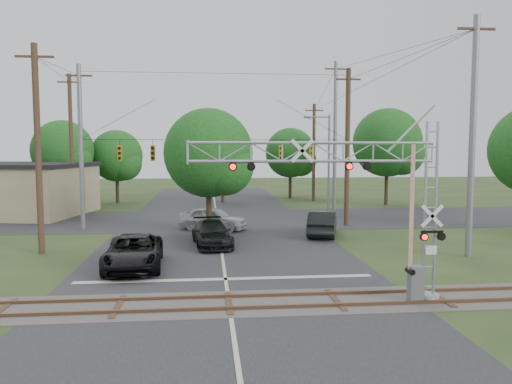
{
  "coord_description": "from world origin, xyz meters",
  "views": [
    {
      "loc": [
        -0.76,
        -15.86,
        5.72
      ],
      "look_at": [
        1.53,
        7.5,
        3.65
      ],
      "focal_mm": 35.0,
      "sensor_mm": 36.0,
      "label": 1
    }
  ],
  "objects": [
    {
      "name": "treeline",
      "position": [
        1.76,
        30.78,
        5.5
      ],
      "size": [
        53.96,
        30.45,
        9.71
      ],
      "color": "#39291A",
      "rests_on": "ground"
    },
    {
      "name": "streetlight",
      "position": [
        9.38,
        25.75,
        4.78
      ],
      "size": [
        2.28,
        0.24,
        8.54
      ],
      "color": "slate",
      "rests_on": "ground"
    },
    {
      "name": "traffic_signal_span",
      "position": [
        0.88,
        20.0,
        5.68
      ],
      "size": [
        19.34,
        0.36,
        11.5
      ],
      "color": "slate",
      "rests_on": "ground"
    },
    {
      "name": "utility_poles",
      "position": [
        2.69,
        23.01,
        6.14
      ],
      "size": [
        27.41,
        28.56,
        13.57
      ],
      "color": "#3C2B1C",
      "rests_on": "ground"
    },
    {
      "name": "suv_dark",
      "position": [
        6.76,
        15.98,
        0.81
      ],
      "size": [
        3.02,
        5.19,
        1.62
      ],
      "primitive_type": "imported",
      "rotation": [
        0.0,
        0.0,
        2.86
      ],
      "color": "black",
      "rests_on": "ground"
    },
    {
      "name": "railroad_track",
      "position": [
        0.0,
        2.0,
        0.03
      ],
      "size": [
        90.0,
        3.2,
        0.17
      ],
      "color": "#4F4C45",
      "rests_on": "ground"
    },
    {
      "name": "pickup_black",
      "position": [
        -4.28,
        8.0,
        0.79
      ],
      "size": [
        2.92,
        5.79,
        1.57
      ],
      "primitive_type": "imported",
      "rotation": [
        0.0,
        0.0,
        0.06
      ],
      "color": "black",
      "rests_on": "ground"
    },
    {
      "name": "sedan_silver",
      "position": [
        -0.39,
        18.9,
        0.82
      ],
      "size": [
        5.17,
        3.7,
        1.64
      ],
      "primitive_type": "imported",
      "rotation": [
        0.0,
        0.0,
        1.16
      ],
      "color": "#B6B7BE",
      "rests_on": "ground"
    },
    {
      "name": "car_dark",
      "position": [
        -0.51,
        13.17,
        0.73
      ],
      "size": [
        2.62,
        5.24,
        1.46
      ],
      "primitive_type": "imported",
      "rotation": [
        0.0,
        0.0,
        0.12
      ],
      "color": "black",
      "rests_on": "ground"
    },
    {
      "name": "crossing_gantry",
      "position": [
        4.68,
        1.64,
        4.11
      ],
      "size": [
        9.36,
        0.86,
        6.7
      ],
      "color": "gray",
      "rests_on": "ground"
    },
    {
      "name": "road_cross",
      "position": [
        0.0,
        24.0,
        0.01
      ],
      "size": [
        90.0,
        12.0,
        0.02
      ],
      "primitive_type": "cube",
      "color": "#262628",
      "rests_on": "ground"
    },
    {
      "name": "ground",
      "position": [
        0.0,
        0.0,
        0.0
      ],
      "size": [
        160.0,
        160.0,
        0.0
      ],
      "primitive_type": "plane",
      "color": "#283C1B",
      "rests_on": "ground"
    },
    {
      "name": "road_main",
      "position": [
        0.0,
        10.0,
        0.01
      ],
      "size": [
        14.0,
        90.0,
        0.02
      ],
      "primitive_type": "cube",
      "color": "#262628",
      "rests_on": "ground"
    }
  ]
}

